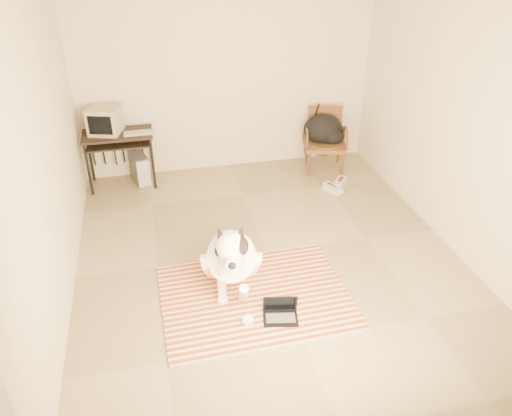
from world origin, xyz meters
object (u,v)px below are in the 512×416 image
object	(u,v)px
dog	(231,258)
crt_monitor	(105,120)
rattan_chair	(325,140)
backpack	(324,130)
computer_desk	(118,141)
laptop	(280,312)
pc_tower	(140,168)

from	to	relation	value
dog	crt_monitor	xyz separation A→B (m)	(-1.16, 2.51, 0.55)
crt_monitor	rattan_chair	bearing A→B (deg)	-2.87
crt_monitor	rattan_chair	size ratio (longest dim) A/B	0.55
crt_monitor	backpack	world-z (taller)	crt_monitor
crt_monitor	computer_desk	bearing A→B (deg)	-22.94
laptop	pc_tower	bearing A→B (deg)	110.73
crt_monitor	pc_tower	size ratio (longest dim) A/B	1.03
crt_monitor	backpack	size ratio (longest dim) A/B	0.85
laptop	crt_monitor	world-z (taller)	crt_monitor
dog	computer_desk	bearing A→B (deg)	112.72
crt_monitor	backpack	bearing A→B (deg)	-2.94
dog	crt_monitor	size ratio (longest dim) A/B	2.67
dog	rattan_chair	world-z (taller)	dog
laptop	pc_tower	size ratio (longest dim) A/B	0.77
laptop	computer_desk	bearing A→B (deg)	114.77
laptop	rattan_chair	distance (m)	3.25
pc_tower	rattan_chair	size ratio (longest dim) A/B	0.53
dog	laptop	size ratio (longest dim) A/B	3.59
dog	crt_monitor	world-z (taller)	crt_monitor
backpack	laptop	bearing A→B (deg)	-116.16
dog	laptop	xyz separation A→B (m)	(0.35, -0.53, -0.28)
computer_desk	pc_tower	size ratio (longest dim) A/B	1.97
pc_tower	computer_desk	bearing A→B (deg)	-166.64
dog	rattan_chair	bearing A→B (deg)	52.94
computer_desk	backpack	world-z (taller)	backpack
laptop	pc_tower	distance (m)	3.25
computer_desk	rattan_chair	world-z (taller)	rattan_chair
dog	computer_desk	world-z (taller)	dog
computer_desk	backpack	bearing A→B (deg)	-1.97
crt_monitor	backpack	distance (m)	2.95
laptop	backpack	distance (m)	3.26
crt_monitor	pc_tower	world-z (taller)	crt_monitor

